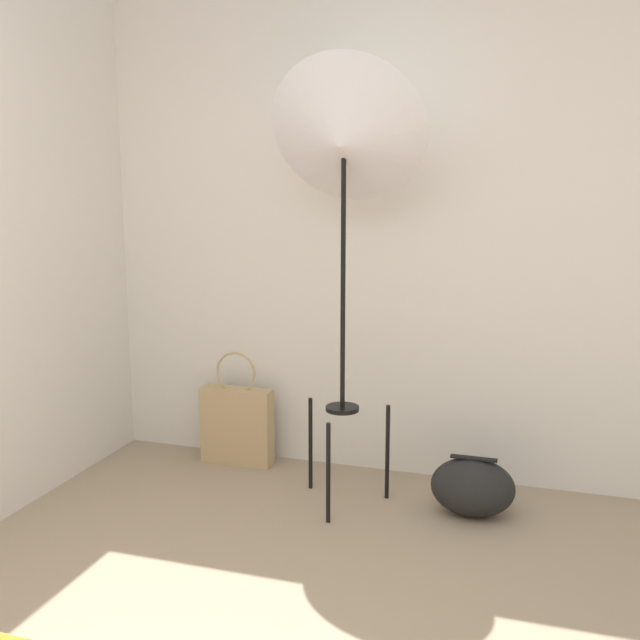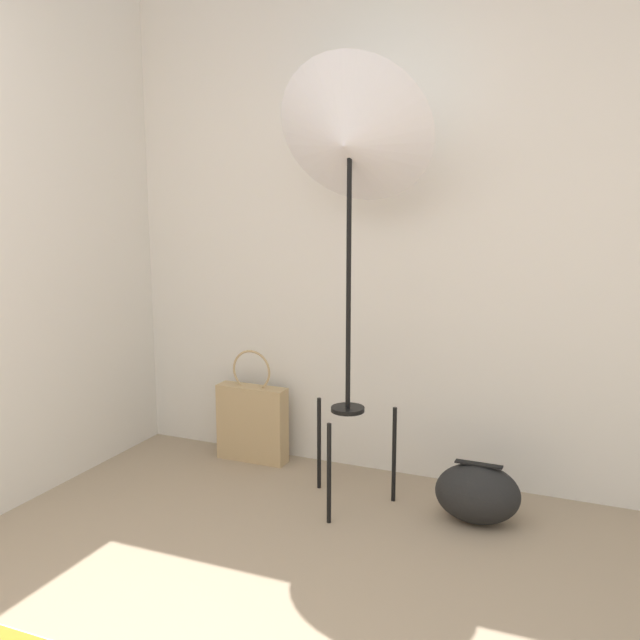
% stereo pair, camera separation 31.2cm
% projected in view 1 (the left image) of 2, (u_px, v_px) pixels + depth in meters
% --- Properties ---
extents(wall_back, '(8.00, 0.05, 2.60)m').
position_uv_depth(wall_back, '(381.00, 220.00, 3.72)').
color(wall_back, silver).
rests_on(wall_back, ground_plane).
extents(photo_umbrella, '(0.71, 0.49, 2.03)m').
position_uv_depth(photo_umbrella, '(344.00, 143.00, 3.23)').
color(photo_umbrella, black).
rests_on(photo_umbrella, ground_plane).
extents(tote_bag, '(0.39, 0.11, 0.61)m').
position_uv_depth(tote_bag, '(237.00, 424.00, 3.98)').
color(tote_bag, tan).
rests_on(tote_bag, ground_plane).
extents(duffel_bag, '(0.38, 0.27, 0.27)m').
position_uv_depth(duffel_bag, '(473.00, 487.00, 3.37)').
color(duffel_bag, black).
rests_on(duffel_bag, ground_plane).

